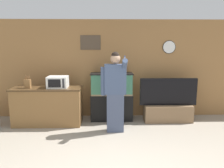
% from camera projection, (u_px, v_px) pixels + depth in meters
% --- Properties ---
extents(wall_back_paneled, '(10.00, 0.08, 2.60)m').
position_uv_depth(wall_back_paneled, '(111.00, 69.00, 5.89)').
color(wall_back_paneled, olive).
rests_on(wall_back_paneled, ground_plane).
extents(counter_island, '(1.67, 0.62, 0.92)m').
position_uv_depth(counter_island, '(48.00, 106.00, 5.36)').
color(counter_island, brown).
rests_on(counter_island, ground_plane).
extents(microwave, '(0.47, 0.40, 0.27)m').
position_uv_depth(microwave, '(58.00, 82.00, 5.28)').
color(microwave, white).
rests_on(microwave, counter_island).
extents(knife_block, '(0.14, 0.11, 0.32)m').
position_uv_depth(knife_block, '(28.00, 84.00, 5.20)').
color(knife_block, brown).
rests_on(knife_block, counter_island).
extents(aquarium_on_stand, '(1.08, 0.44, 1.24)m').
position_uv_depth(aquarium_on_stand, '(112.00, 97.00, 5.67)').
color(aquarium_on_stand, black).
rests_on(aquarium_on_stand, ground_plane).
extents(tv_on_stand, '(1.46, 0.40, 1.12)m').
position_uv_depth(tv_on_stand, '(168.00, 109.00, 5.60)').
color(tv_on_stand, brown).
rests_on(tv_on_stand, ground_plane).
extents(person_standing, '(0.57, 0.43, 1.80)m').
position_uv_depth(person_standing, '(115.00, 91.00, 4.84)').
color(person_standing, '#424C66').
rests_on(person_standing, ground_plane).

